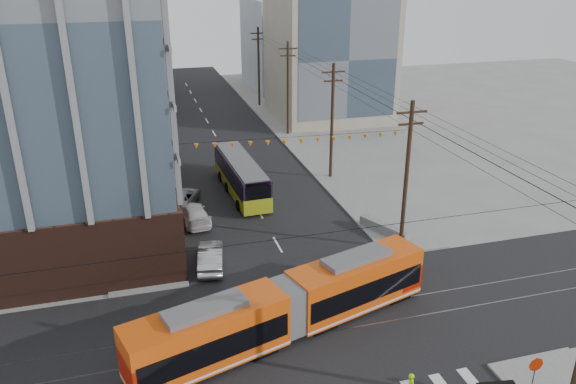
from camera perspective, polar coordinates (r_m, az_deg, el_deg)
ground at (r=30.69m, az=6.02°, el=-17.20°), size 160.00×160.00×0.00m
bg_bldg_nw_near at (r=74.85m, az=-22.18°, el=12.82°), size 18.00×16.00×18.00m
bg_bldg_ne_near at (r=75.09m, az=4.15°, el=13.63°), size 14.00×14.00×16.00m
bg_bldg_nw_far at (r=94.31m, az=-19.38°, el=15.51°), size 16.00×18.00×20.00m
bg_bldg_ne_far at (r=94.64m, az=1.07°, el=14.91°), size 16.00×16.00×14.00m
utility_pole_far at (r=80.97m, az=-2.99°, el=12.51°), size 0.30×0.30×11.00m
streetcar at (r=31.64m, az=-0.10°, el=-11.70°), size 18.17×7.69×3.51m
city_bus at (r=50.53m, az=-4.80°, el=1.66°), size 3.00×11.54×3.24m
parked_car_silver at (r=38.99m, az=-7.86°, el=-6.50°), size 2.40×4.89×1.54m
parked_car_white at (r=45.56m, az=-9.57°, el=-2.20°), size 2.60×5.27×1.47m
parked_car_grey at (r=48.76m, az=-10.79°, el=-0.62°), size 4.16×5.65×1.43m
stop_sign at (r=30.06m, az=23.58°, el=-17.30°), size 0.76×0.76×2.45m
jersey_barrier at (r=43.72m, az=9.73°, el=-3.74°), size 2.78×4.45×0.89m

